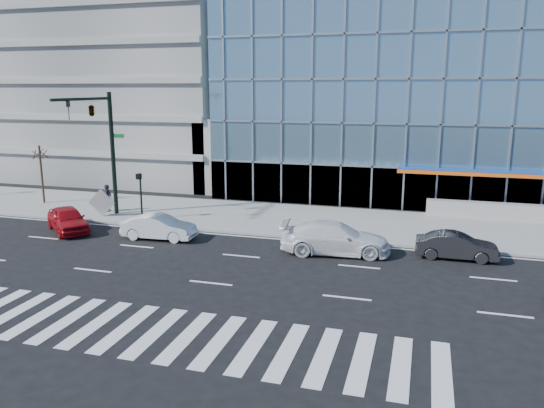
{
  "coord_description": "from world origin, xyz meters",
  "views": [
    {
      "loc": [
        8.73,
        -24.38,
        8.4
      ],
      "look_at": [
        0.77,
        3.0,
        2.14
      ],
      "focal_mm": 35.0,
      "sensor_mm": 36.0,
      "label": 1
    }
  ],
  "objects_px": {
    "street_tree_near": "(40,153)",
    "white_suv": "(335,238)",
    "dark_sedan": "(457,246)",
    "white_sedan": "(159,227)",
    "tilted_panel": "(102,203)",
    "pedestrian": "(108,198)",
    "traffic_signal": "(98,125)",
    "red_sedan": "(68,219)",
    "ped_signal_post": "(140,189)"
  },
  "relations": [
    {
      "from": "street_tree_near",
      "to": "pedestrian",
      "type": "distance_m",
      "value": 6.82
    },
    {
      "from": "white_suv",
      "to": "pedestrian",
      "type": "distance_m",
      "value": 17.0
    },
    {
      "from": "red_sedan",
      "to": "street_tree_near",
      "type": "bearing_deg",
      "value": 87.88
    },
    {
      "from": "traffic_signal",
      "to": "tilted_panel",
      "type": "height_order",
      "value": "traffic_signal"
    },
    {
      "from": "street_tree_near",
      "to": "dark_sedan",
      "type": "distance_m",
      "value": 29.1
    },
    {
      "from": "street_tree_near",
      "to": "pedestrian",
      "type": "relative_size",
      "value": 2.29
    },
    {
      "from": "street_tree_near",
      "to": "white_suv",
      "type": "bearing_deg",
      "value": -14.2
    },
    {
      "from": "street_tree_near",
      "to": "dark_sedan",
      "type": "xyz_separation_m",
      "value": [
        28.52,
        -4.87,
        -3.12
      ]
    },
    {
      "from": "dark_sedan",
      "to": "tilted_panel",
      "type": "distance_m",
      "value": 22.06
    },
    {
      "from": "ped_signal_post",
      "to": "tilted_panel",
      "type": "xyz_separation_m",
      "value": [
        -2.91,
        0.06,
        -1.07
      ]
    },
    {
      "from": "red_sedan",
      "to": "tilted_panel",
      "type": "bearing_deg",
      "value": 38.42
    },
    {
      "from": "white_sedan",
      "to": "tilted_panel",
      "type": "xyz_separation_m",
      "value": [
        -5.9,
        3.32,
        0.38
      ]
    },
    {
      "from": "white_suv",
      "to": "red_sedan",
      "type": "xyz_separation_m",
      "value": [
        -16.03,
        -0.18,
        -0.08
      ]
    },
    {
      "from": "traffic_signal",
      "to": "white_suv",
      "type": "distance_m",
      "value": 16.64
    },
    {
      "from": "pedestrian",
      "to": "white_suv",
      "type": "bearing_deg",
      "value": -115.04
    },
    {
      "from": "traffic_signal",
      "to": "street_tree_near",
      "type": "bearing_deg",
      "value": 157.29
    },
    {
      "from": "traffic_signal",
      "to": "red_sedan",
      "type": "relative_size",
      "value": 1.84
    },
    {
      "from": "red_sedan",
      "to": "traffic_signal",
      "type": "bearing_deg",
      "value": 30.19
    },
    {
      "from": "traffic_signal",
      "to": "red_sedan",
      "type": "height_order",
      "value": "traffic_signal"
    },
    {
      "from": "street_tree_near",
      "to": "red_sedan",
      "type": "height_order",
      "value": "street_tree_near"
    },
    {
      "from": "street_tree_near",
      "to": "white_suv",
      "type": "distance_m",
      "value": 23.42
    },
    {
      "from": "ped_signal_post",
      "to": "pedestrian",
      "type": "relative_size",
      "value": 1.63
    },
    {
      "from": "white_sedan",
      "to": "red_sedan",
      "type": "bearing_deg",
      "value": 87.75
    },
    {
      "from": "traffic_signal",
      "to": "tilted_panel",
      "type": "xyz_separation_m",
      "value": [
        -0.42,
        0.43,
        -5.1
      ]
    },
    {
      "from": "ped_signal_post",
      "to": "dark_sedan",
      "type": "height_order",
      "value": "ped_signal_post"
    },
    {
      "from": "street_tree_near",
      "to": "tilted_panel",
      "type": "distance_m",
      "value": 7.55
    },
    {
      "from": "dark_sedan",
      "to": "tilted_panel",
      "type": "xyz_separation_m",
      "value": [
        -21.93,
        2.37,
        0.41
      ]
    },
    {
      "from": "red_sedan",
      "to": "dark_sedan",
      "type": "bearing_deg",
      "value": -47.27
    },
    {
      "from": "ped_signal_post",
      "to": "white_suv",
      "type": "height_order",
      "value": "ped_signal_post"
    },
    {
      "from": "tilted_panel",
      "to": "street_tree_near",
      "type": "bearing_deg",
      "value": 153.63
    },
    {
      "from": "ped_signal_post",
      "to": "tilted_panel",
      "type": "relative_size",
      "value": 2.31
    },
    {
      "from": "pedestrian",
      "to": "tilted_panel",
      "type": "relative_size",
      "value": 1.42
    },
    {
      "from": "white_suv",
      "to": "dark_sedan",
      "type": "xyz_separation_m",
      "value": [
        6.0,
        0.83,
        -0.16
      ]
    },
    {
      "from": "ped_signal_post",
      "to": "red_sedan",
      "type": "height_order",
      "value": "ped_signal_post"
    },
    {
      "from": "white_sedan",
      "to": "street_tree_near",
      "type": "bearing_deg",
      "value": 62.17
    },
    {
      "from": "white_suv",
      "to": "pedestrian",
      "type": "relative_size",
      "value": 3.06
    },
    {
      "from": "traffic_signal",
      "to": "red_sedan",
      "type": "bearing_deg",
      "value": -99.9
    },
    {
      "from": "white_sedan",
      "to": "red_sedan",
      "type": "distance_m",
      "value": 6.0
    },
    {
      "from": "traffic_signal",
      "to": "pedestrian",
      "type": "xyz_separation_m",
      "value": [
        -0.85,
        1.83,
        -5.09
      ]
    },
    {
      "from": "white_sedan",
      "to": "white_suv",
      "type": "bearing_deg",
      "value": -92.11
    },
    {
      "from": "white_sedan",
      "to": "tilted_panel",
      "type": "distance_m",
      "value": 6.78
    },
    {
      "from": "traffic_signal",
      "to": "dark_sedan",
      "type": "xyz_separation_m",
      "value": [
        21.52,
        -1.94,
        -5.5
      ]
    },
    {
      "from": "traffic_signal",
      "to": "red_sedan",
      "type": "distance_m",
      "value": 6.2
    },
    {
      "from": "ped_signal_post",
      "to": "tilted_panel",
      "type": "height_order",
      "value": "ped_signal_post"
    },
    {
      "from": "street_tree_near",
      "to": "red_sedan",
      "type": "xyz_separation_m",
      "value": [
        6.49,
        -5.88,
        -3.04
      ]
    },
    {
      "from": "red_sedan",
      "to": "tilted_panel",
      "type": "distance_m",
      "value": 3.4
    },
    {
      "from": "white_suv",
      "to": "tilted_panel",
      "type": "height_order",
      "value": "tilted_panel"
    },
    {
      "from": "pedestrian",
      "to": "tilted_panel",
      "type": "xyz_separation_m",
      "value": [
        0.43,
        -1.39,
        -0.0
      ]
    },
    {
      "from": "white_suv",
      "to": "pedestrian",
      "type": "xyz_separation_m",
      "value": [
        -16.36,
        4.59,
        0.25
      ]
    },
    {
      "from": "ped_signal_post",
      "to": "red_sedan",
      "type": "distance_m",
      "value": 4.7
    }
  ]
}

